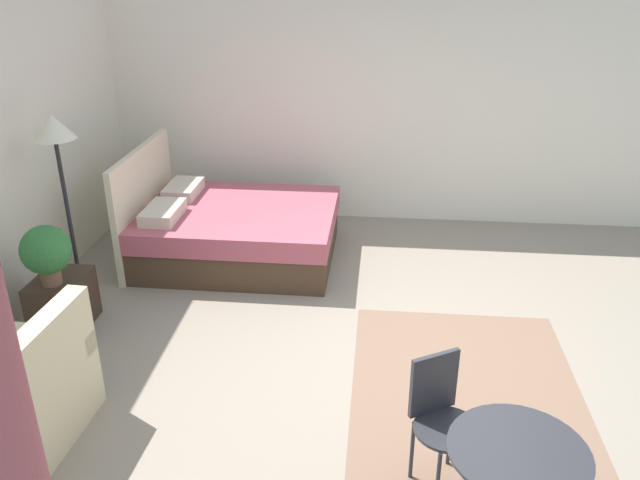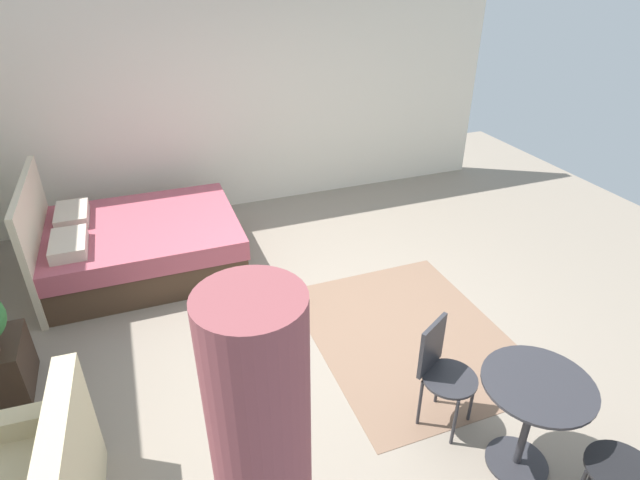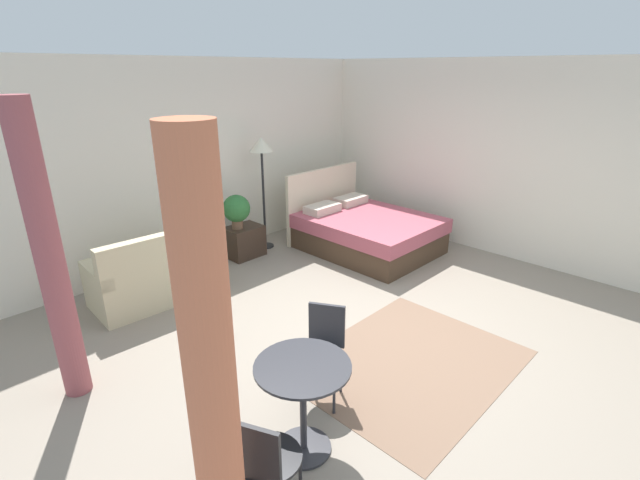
{
  "view_description": "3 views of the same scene",
  "coord_description": "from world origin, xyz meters",
  "views": [
    {
      "loc": [
        -4.23,
        0.18,
        2.91
      ],
      "look_at": [
        0.1,
        0.6,
        0.94
      ],
      "focal_mm": 35.67,
      "sensor_mm": 36.0,
      "label": 1
    },
    {
      "loc": [
        -3.45,
        1.51,
        3.03
      ],
      "look_at": [
        0.24,
        0.11,
        0.8
      ],
      "focal_mm": 28.71,
      "sensor_mm": 36.0,
      "label": 2
    },
    {
      "loc": [
        -3.6,
        -2.46,
        2.67
      ],
      "look_at": [
        -0.36,
        0.67,
        0.96
      ],
      "focal_mm": 25.56,
      "sensor_mm": 36.0,
      "label": 3
    }
  ],
  "objects": [
    {
      "name": "area_rug",
      "position": [
        -0.35,
        -0.52,
        0.0
      ],
      "size": [
        2.1,
        1.66,
        0.01
      ],
      "primitive_type": "cube",
      "color": "#7F604C",
      "rests_on": "ground"
    },
    {
      "name": "couch",
      "position": [
        -1.41,
        2.42,
        0.31
      ],
      "size": [
        1.45,
        0.82,
        0.92
      ],
      "color": "beige",
      "rests_on": "ground"
    },
    {
      "name": "nightstand",
      "position": [
        0.19,
        2.78,
        0.23
      ],
      "size": [
        0.53,
        0.4,
        0.46
      ],
      "color": "#38281E",
      "rests_on": "ground"
    },
    {
      "name": "floor_lamp",
      "position": [
        0.65,
        2.85,
        1.48
      ],
      "size": [
        0.35,
        0.35,
        1.72
      ],
      "color": "black",
      "rests_on": "ground"
    },
    {
      "name": "cafe_chair_near_couch",
      "position": [
        -1.24,
        -0.23,
        0.5
      ],
      "size": [
        0.53,
        0.53,
        0.84
      ],
      "color": "#2D2D33",
      "rests_on": "ground"
    },
    {
      "name": "ground_plane",
      "position": [
        0.0,
        0.0,
        -0.01
      ],
      "size": [
        8.92,
        9.64,
        0.02
      ],
      "primitive_type": "cube",
      "color": "gray"
    },
    {
      "name": "wall_right",
      "position": [
        2.96,
        0.0,
        1.41
      ],
      "size": [
        0.12,
        6.64,
        2.81
      ],
      "primitive_type": "cube",
      "color": "silver",
      "rests_on": "ground"
    },
    {
      "name": "wall_back",
      "position": [
        0.0,
        3.32,
        1.41
      ],
      "size": [
        8.92,
        0.12,
        2.81
      ],
      "primitive_type": "cube",
      "color": "silver",
      "rests_on": "ground"
    },
    {
      "name": "potted_plant",
      "position": [
        0.09,
        2.78,
        0.75
      ],
      "size": [
        0.4,
        0.4,
        0.5
      ],
      "color": "brown",
      "rests_on": "nightstand"
    },
    {
      "name": "cafe_chair_near_window",
      "position": [
        -2.37,
        -0.8,
        0.52
      ],
      "size": [
        0.54,
        0.54,
        0.85
      ],
      "color": "black",
      "rests_on": "ground"
    },
    {
      "name": "bed",
      "position": [
        1.67,
        1.66,
        0.3
      ],
      "size": [
        1.59,
        1.99,
        1.14
      ],
      "color": "#473323",
      "rests_on": "ground"
    },
    {
      "name": "balcony_table",
      "position": [
        -1.79,
        -0.55,
        0.52
      ],
      "size": [
        0.69,
        0.69,
        0.74
      ],
      "color": "#2D2D33",
      "rests_on": "ground"
    },
    {
      "name": "curtain_right",
      "position": [
        -2.71,
        1.37,
        1.25
      ],
      "size": [
        0.22,
        0.22,
        2.5
      ],
      "color": "#994C51",
      "rests_on": "ground"
    },
    {
      "name": "curtain_left",
      "position": [
        -2.71,
        -0.9,
        1.25
      ],
      "size": [
        0.24,
        0.24,
        2.5
      ],
      "color": "#D1704C",
      "rests_on": "ground"
    }
  ]
}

